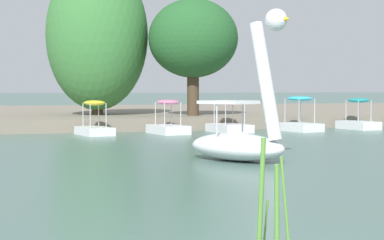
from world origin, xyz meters
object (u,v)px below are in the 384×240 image
object	(u,v)px
pedal_boat_pink	(168,124)
pedal_boat_teal	(358,120)
pedal_boat_red	(229,122)
tree_willow_overhanging	(97,36)
tree_sapling_by_fence	(193,39)
swan_boat	(241,133)
pedal_boat_yellow	(95,125)
pedal_boat_cyan	(300,120)

from	to	relation	value
pedal_boat_pink	pedal_boat_teal	bearing A→B (deg)	1.39
pedal_boat_red	pedal_boat_teal	world-z (taller)	pedal_boat_teal
tree_willow_overhanging	tree_sapling_by_fence	xyz separation A→B (m)	(4.05, -2.33, -0.24)
pedal_boat_pink	pedal_boat_red	distance (m)	2.67
pedal_boat_red	tree_willow_overhanging	bearing A→B (deg)	127.04
swan_boat	pedal_boat_yellow	xyz separation A→B (m)	(-1.98, 10.11, -0.30)
swan_boat	pedal_boat_pink	world-z (taller)	swan_boat
tree_willow_overhanging	tree_sapling_by_fence	size ratio (longest dim) A/B	1.32
swan_boat	pedal_boat_yellow	size ratio (longest dim) A/B	1.84
pedal_boat_yellow	pedal_boat_pink	distance (m)	2.91
pedal_boat_pink	swan_boat	bearing A→B (deg)	-95.33
swan_boat	pedal_boat_red	xyz separation A→B (m)	(3.59, 10.10, -0.27)
pedal_boat_cyan	tree_willow_overhanging	bearing A→B (deg)	140.59
pedal_boat_cyan	tree_sapling_by_fence	distance (m)	6.34
pedal_boat_pink	pedal_boat_red	world-z (taller)	pedal_boat_pink
swan_boat	pedal_boat_yellow	world-z (taller)	swan_boat
pedal_boat_pink	pedal_boat_yellow	bearing A→B (deg)	177.19
pedal_boat_pink	tree_sapling_by_fence	world-z (taller)	tree_sapling_by_fence
pedal_boat_yellow	tree_sapling_by_fence	xyz separation A→B (m)	(5.16, 3.58, 3.69)
swan_boat	tree_sapling_by_fence	xyz separation A→B (m)	(3.18, 13.69, 3.39)
swan_boat	tree_willow_overhanging	world-z (taller)	tree_willow_overhanging
pedal_boat_yellow	pedal_boat_teal	bearing A→B (deg)	0.35
pedal_boat_red	tree_sapling_by_fence	distance (m)	5.14
pedal_boat_teal	swan_boat	bearing A→B (deg)	-133.75
tree_willow_overhanging	swan_boat	bearing A→B (deg)	-86.88
pedal_boat_yellow	pedal_boat_teal	size ratio (longest dim) A/B	0.98
pedal_boat_teal	tree_sapling_by_fence	distance (m)	8.30
pedal_boat_yellow	tree_willow_overhanging	bearing A→B (deg)	79.41
pedal_boat_cyan	tree_willow_overhanging	size ratio (longest dim) A/B	0.28
pedal_boat_yellow	pedal_boat_teal	world-z (taller)	pedal_boat_teal
swan_boat	pedal_boat_cyan	distance (m)	11.87
tree_sapling_by_fence	pedal_boat_red	bearing A→B (deg)	-83.45
pedal_boat_cyan	pedal_boat_pink	bearing A→B (deg)	178.54
swan_boat	pedal_boat_cyan	size ratio (longest dim) A/B	1.76
pedal_boat_pink	pedal_boat_teal	size ratio (longest dim) A/B	1.06
pedal_boat_yellow	tree_willow_overhanging	xyz separation A→B (m)	(1.10, 5.91, 3.93)
pedal_boat_pink	pedal_boat_cyan	xyz separation A→B (m)	(5.74, -0.15, 0.08)
pedal_boat_red	pedal_boat_cyan	bearing A→B (deg)	-5.20
pedal_boat_cyan	tree_sapling_by_fence	world-z (taller)	tree_sapling_by_fence
pedal_boat_red	pedal_boat_cyan	world-z (taller)	pedal_boat_cyan
pedal_boat_yellow	pedal_boat_red	size ratio (longest dim) A/B	0.92
swan_boat	pedal_boat_pink	xyz separation A→B (m)	(0.93, 9.97, -0.30)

